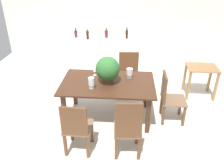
{
  "coord_description": "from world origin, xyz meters",
  "views": [
    {
      "loc": [
        0.36,
        -3.86,
        2.75
      ],
      "look_at": [
        0.06,
        0.02,
        0.72
      ],
      "focal_mm": 37.01,
      "sensor_mm": 36.0,
      "label": 1
    }
  ],
  "objects_px": {
    "wine_bottle_green": "(106,34)",
    "wine_bottle_clear": "(88,35)",
    "wine_bottle_dark": "(127,34)",
    "flower_centerpiece": "(107,69)",
    "wine_glass": "(95,70)",
    "chair_near_right": "(128,127)",
    "crystal_vase_left": "(91,82)",
    "dining_table": "(108,87)",
    "crystal_vase_center_near": "(130,72)",
    "chair_foot_end": "(169,96)",
    "side_table": "(201,74)",
    "chair_far_right": "(129,71)",
    "kitchen_counter": "(101,54)",
    "chair_near_left": "(76,127)",
    "wine_bottle_tall": "(76,34)"
  },
  "relations": [
    {
      "from": "wine_bottle_dark",
      "to": "wine_bottle_green",
      "type": "relative_size",
      "value": 1.2
    },
    {
      "from": "chair_foot_end",
      "to": "side_table",
      "type": "xyz_separation_m",
      "value": [
        0.84,
        0.96,
        0.0
      ]
    },
    {
      "from": "crystal_vase_left",
      "to": "crystal_vase_center_near",
      "type": "height_order",
      "value": "crystal_vase_left"
    },
    {
      "from": "chair_near_right",
      "to": "crystal_vase_left",
      "type": "xyz_separation_m",
      "value": [
        -0.65,
        0.76,
        0.33
      ]
    },
    {
      "from": "chair_near_right",
      "to": "chair_far_right",
      "type": "xyz_separation_m",
      "value": [
        -0.01,
        1.99,
        -0.03
      ]
    },
    {
      "from": "flower_centerpiece",
      "to": "wine_bottle_dark",
      "type": "bearing_deg",
      "value": 81.87
    },
    {
      "from": "chair_far_right",
      "to": "flower_centerpiece",
      "type": "bearing_deg",
      "value": -113.67
    },
    {
      "from": "wine_glass",
      "to": "wine_bottle_dark",
      "type": "height_order",
      "value": "wine_bottle_dark"
    },
    {
      "from": "dining_table",
      "to": "crystal_vase_center_near",
      "type": "height_order",
      "value": "crystal_vase_center_near"
    },
    {
      "from": "chair_foot_end",
      "to": "crystal_vase_left",
      "type": "bearing_deg",
      "value": 99.77
    },
    {
      "from": "wine_glass",
      "to": "side_table",
      "type": "relative_size",
      "value": 0.22
    },
    {
      "from": "chair_far_right",
      "to": "dining_table",
      "type": "bearing_deg",
      "value": -113.56
    },
    {
      "from": "chair_foot_end",
      "to": "kitchen_counter",
      "type": "distance_m",
      "value": 2.6
    },
    {
      "from": "side_table",
      "to": "wine_bottle_clear",
      "type": "bearing_deg",
      "value": 159.21
    },
    {
      "from": "wine_bottle_tall",
      "to": "side_table",
      "type": "xyz_separation_m",
      "value": [
        2.99,
        -1.14,
        -0.5
      ]
    },
    {
      "from": "chair_near_left",
      "to": "wine_bottle_dark",
      "type": "xyz_separation_m",
      "value": [
        0.68,
        3.1,
        0.54
      ]
    },
    {
      "from": "wine_bottle_tall",
      "to": "side_table",
      "type": "distance_m",
      "value": 3.24
    },
    {
      "from": "chair_near_left",
      "to": "wine_glass",
      "type": "distance_m",
      "value": 1.32
    },
    {
      "from": "chair_foot_end",
      "to": "wine_glass",
      "type": "height_order",
      "value": "chair_foot_end"
    },
    {
      "from": "flower_centerpiece",
      "to": "wine_glass",
      "type": "relative_size",
      "value": 3.22
    },
    {
      "from": "flower_centerpiece",
      "to": "wine_bottle_tall",
      "type": "bearing_deg",
      "value": 115.88
    },
    {
      "from": "flower_centerpiece",
      "to": "wine_bottle_clear",
      "type": "relative_size",
      "value": 1.91
    },
    {
      "from": "crystal_vase_center_near",
      "to": "wine_bottle_green",
      "type": "distance_m",
      "value": 2.03
    },
    {
      "from": "chair_near_left",
      "to": "wine_bottle_clear",
      "type": "xyz_separation_m",
      "value": [
        -0.31,
        2.96,
        0.53
      ]
    },
    {
      "from": "chair_near_left",
      "to": "chair_far_right",
      "type": "bearing_deg",
      "value": -108.99
    },
    {
      "from": "wine_glass",
      "to": "chair_near_left",
      "type": "bearing_deg",
      "value": -94.97
    },
    {
      "from": "dining_table",
      "to": "kitchen_counter",
      "type": "relative_size",
      "value": 1.06
    },
    {
      "from": "chair_near_right",
      "to": "chair_foot_end",
      "type": "bearing_deg",
      "value": -129.86
    },
    {
      "from": "crystal_vase_left",
      "to": "chair_near_left",
      "type": "bearing_deg",
      "value": -99.39
    },
    {
      "from": "wine_bottle_tall",
      "to": "side_table",
      "type": "height_order",
      "value": "wine_bottle_tall"
    },
    {
      "from": "crystal_vase_center_near",
      "to": "wine_bottle_clear",
      "type": "xyz_separation_m",
      "value": [
        -1.09,
        1.74,
        0.18
      ]
    },
    {
      "from": "wine_bottle_green",
      "to": "wine_bottle_clear",
      "type": "bearing_deg",
      "value": -158.55
    },
    {
      "from": "chair_far_right",
      "to": "crystal_vase_center_near",
      "type": "relative_size",
      "value": 5.13
    },
    {
      "from": "flower_centerpiece",
      "to": "kitchen_counter",
      "type": "height_order",
      "value": "flower_centerpiece"
    },
    {
      "from": "wine_bottle_dark",
      "to": "wine_bottle_clear",
      "type": "height_order",
      "value": "wine_bottle_dark"
    },
    {
      "from": "crystal_vase_left",
      "to": "wine_bottle_tall",
      "type": "relative_size",
      "value": 0.84
    },
    {
      "from": "wine_glass",
      "to": "chair_near_right",
      "type": "bearing_deg",
      "value": -62.53
    },
    {
      "from": "chair_far_right",
      "to": "side_table",
      "type": "relative_size",
      "value": 1.35
    },
    {
      "from": "wine_bottle_dark",
      "to": "crystal_vase_center_near",
      "type": "bearing_deg",
      "value": -87.14
    },
    {
      "from": "wine_bottle_green",
      "to": "dining_table",
      "type": "bearing_deg",
      "value": -83.83
    },
    {
      "from": "flower_centerpiece",
      "to": "kitchen_counter",
      "type": "bearing_deg",
      "value": 100.03
    },
    {
      "from": "dining_table",
      "to": "wine_bottle_green",
      "type": "distance_m",
      "value": 2.2
    },
    {
      "from": "chair_near_right",
      "to": "wine_bottle_tall",
      "type": "distance_m",
      "value": 3.45
    },
    {
      "from": "wine_bottle_dark",
      "to": "wine_bottle_green",
      "type": "xyz_separation_m",
      "value": [
        -0.53,
        0.04,
        -0.02
      ]
    },
    {
      "from": "wine_bottle_tall",
      "to": "wine_bottle_dark",
      "type": "xyz_separation_m",
      "value": [
        1.33,
        0.0,
        0.02
      ]
    },
    {
      "from": "dining_table",
      "to": "wine_glass",
      "type": "distance_m",
      "value": 0.44
    },
    {
      "from": "chair_near_left",
      "to": "wine_glass",
      "type": "bearing_deg",
      "value": -92.9
    },
    {
      "from": "crystal_vase_center_near",
      "to": "wine_bottle_dark",
      "type": "height_order",
      "value": "wine_bottle_dark"
    },
    {
      "from": "wine_glass",
      "to": "wine_bottle_green",
      "type": "bearing_deg",
      "value": 88.69
    },
    {
      "from": "chair_far_right",
      "to": "crystal_vase_left",
      "type": "relative_size",
      "value": 4.6
    }
  ]
}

